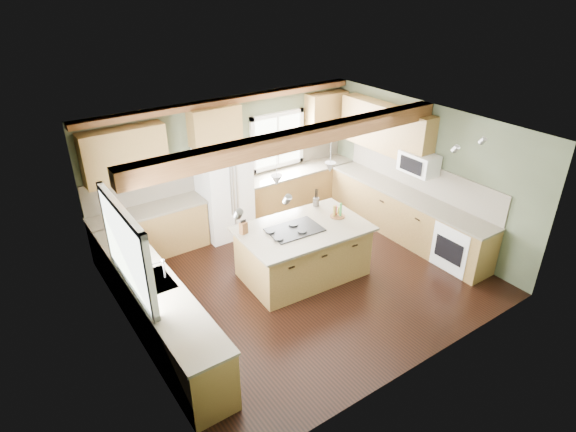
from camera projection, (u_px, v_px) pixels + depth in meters
floor at (302, 278)px, 8.21m from camera, size 5.60×5.60×0.00m
ceiling at (304, 131)px, 7.00m from camera, size 5.60×5.60×0.00m
wall_back at (228, 163)px, 9.43m from camera, size 5.60×0.00×5.60m
wall_left at (128, 267)px, 6.20m from camera, size 0.00×5.00×5.00m
wall_right at (423, 172)px, 9.02m from camera, size 0.00×5.00×5.00m
ceiling_beam at (300, 138)px, 7.14m from camera, size 5.55×0.26×0.26m
soffit_trim at (226, 101)px, 8.78m from camera, size 5.55×0.20×0.10m
backsplash_back at (228, 168)px, 9.46m from camera, size 5.58×0.03×0.58m
backsplash_right at (420, 176)px, 9.09m from camera, size 0.03×3.70×0.58m
base_cab_back_left at (151, 233)px, 8.71m from camera, size 2.02×0.60×0.88m
counter_back_left at (147, 210)px, 8.50m from camera, size 2.06×0.64×0.04m
base_cab_back_right at (298, 190)px, 10.36m from camera, size 2.62×0.60×0.88m
counter_back_right at (298, 170)px, 10.15m from camera, size 2.66×0.64×0.04m
base_cab_left at (157, 309)px, 6.79m from camera, size 0.60×3.70×0.88m
counter_left at (153, 283)px, 6.57m from camera, size 0.64×3.74×0.04m
base_cab_right at (405, 216)px, 9.30m from camera, size 0.60×3.70×0.88m
counter_right at (408, 194)px, 9.09m from camera, size 0.64×3.74×0.04m
upper_cab_back_left at (125, 155)px, 8.00m from camera, size 1.40×0.35×0.90m
upper_cab_over_fridge at (215, 126)px, 8.75m from camera, size 0.96×0.35×0.70m
upper_cab_right at (385, 128)px, 9.28m from camera, size 0.35×2.20×0.90m
upper_cab_back_corner at (326, 114)px, 10.16m from camera, size 0.90×0.35×0.90m
window_left at (125, 248)px, 6.13m from camera, size 0.04×1.60×1.05m
window_back at (277, 140)px, 9.88m from camera, size 1.10×0.04×1.00m
sink at (153, 282)px, 6.57m from camera, size 0.50×0.65×0.03m
faucet at (164, 269)px, 6.59m from camera, size 0.02×0.02×0.28m
dishwasher at (197, 366)px, 5.85m from camera, size 0.60×0.60×0.84m
oven at (460, 245)px, 8.35m from camera, size 0.60×0.72×0.84m
microwave at (419, 163)px, 8.75m from camera, size 0.40×0.70×0.38m
pendant_left at (277, 180)px, 7.23m from camera, size 0.18×0.18×0.16m
pendant_right at (330, 167)px, 7.69m from camera, size 0.18×0.18×0.16m
refrigerator at (224, 192)px, 9.19m from camera, size 0.90×0.74×1.80m
island at (303, 252)px, 8.13m from camera, size 2.05×1.32×0.88m
island_top at (303, 229)px, 7.91m from camera, size 2.19×1.46×0.04m
cooktop at (295, 230)px, 7.82m from camera, size 0.89×0.62×0.02m
knife_block at (244, 228)px, 7.69m from camera, size 0.14×0.11×0.20m
utensil_crock at (316, 202)px, 8.59m from camera, size 0.13×0.13×0.15m
bottle_tray at (338, 210)px, 8.19m from camera, size 0.33×0.33×0.24m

